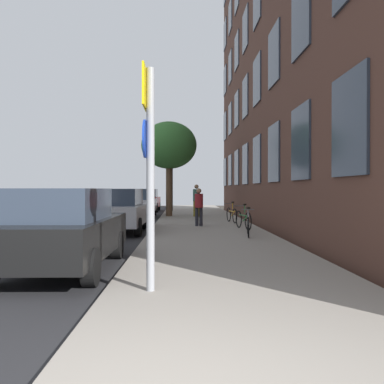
% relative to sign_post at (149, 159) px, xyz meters
% --- Properties ---
extents(ground_plane, '(41.80, 41.80, 0.00)m').
position_rel_sign_post_xyz_m(ground_plane, '(-2.07, 11.68, -2.06)').
color(ground_plane, '#332D28').
extents(road_asphalt, '(7.00, 38.00, 0.01)m').
position_rel_sign_post_xyz_m(road_asphalt, '(-4.17, 11.68, -2.05)').
color(road_asphalt, '#232326').
rests_on(road_asphalt, ground).
extents(sidewalk, '(4.20, 38.00, 0.12)m').
position_rel_sign_post_xyz_m(sidewalk, '(1.43, 11.68, -2.00)').
color(sidewalk, gray).
rests_on(sidewalk, ground).
extents(sign_post, '(0.16, 0.60, 3.29)m').
position_rel_sign_post_xyz_m(sign_post, '(0.00, 0.00, 0.00)').
color(sign_post, gray).
rests_on(sign_post, sidewalk).
extents(traffic_light, '(0.43, 0.24, 3.46)m').
position_rel_sign_post_xyz_m(traffic_light, '(-0.29, 21.42, 0.44)').
color(traffic_light, black).
rests_on(traffic_light, sidewalk).
extents(tree_near, '(3.08, 3.08, 5.24)m').
position_rel_sign_post_xyz_m(tree_near, '(-0.21, 16.08, 1.96)').
color(tree_near, brown).
rests_on(tree_near, sidewalk).
extents(bicycle_0, '(0.42, 1.64, 0.93)m').
position_rel_sign_post_xyz_m(bicycle_0, '(2.61, 6.68, -1.58)').
color(bicycle_0, black).
rests_on(bicycle_0, sidewalk).
extents(bicycle_1, '(0.48, 1.72, 0.96)m').
position_rel_sign_post_xyz_m(bicycle_1, '(2.79, 8.81, -1.56)').
color(bicycle_1, black).
rests_on(bicycle_1, sidewalk).
extents(bicycle_2, '(0.43, 1.62, 0.94)m').
position_rel_sign_post_xyz_m(bicycle_2, '(2.73, 11.74, -1.57)').
color(bicycle_2, black).
rests_on(bicycle_2, sidewalk).
extents(pedestrian_0, '(0.42, 0.42, 1.53)m').
position_rel_sign_post_xyz_m(pedestrian_0, '(1.18, 10.10, -1.06)').
color(pedestrian_0, '#26262D').
rests_on(pedestrian_0, sidewalk).
extents(pedestrian_1, '(0.55, 0.55, 1.75)m').
position_rel_sign_post_xyz_m(pedestrian_1, '(1.30, 15.67, -0.94)').
color(pedestrian_1, olive).
rests_on(pedestrian_1, sidewalk).
extents(car_0, '(1.89, 4.10, 1.62)m').
position_rel_sign_post_xyz_m(car_0, '(-1.85, 1.95, -1.22)').
color(car_0, black).
rests_on(car_0, road_asphalt).
extents(car_1, '(1.96, 4.04, 1.62)m').
position_rel_sign_post_xyz_m(car_1, '(-1.86, 8.79, -1.22)').
color(car_1, '#B7B7BC').
rests_on(car_1, road_asphalt).
extents(car_2, '(1.94, 4.45, 1.62)m').
position_rel_sign_post_xyz_m(car_2, '(-2.04, 16.79, -1.21)').
color(car_2, silver).
rests_on(car_2, road_asphalt).
extents(car_3, '(1.80, 4.00, 1.62)m').
position_rel_sign_post_xyz_m(car_3, '(-2.04, 22.59, -1.22)').
color(car_3, red).
rests_on(car_3, road_asphalt).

